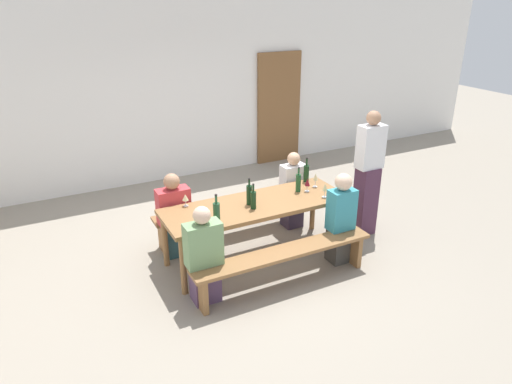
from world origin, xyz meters
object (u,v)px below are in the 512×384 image
at_px(bench_far, 233,210).
at_px(seated_guest_far_0, 174,217).
at_px(seated_guest_near_0, 204,258).
at_px(seated_guest_far_1, 293,192).
at_px(wine_glass_3, 307,183).
at_px(wine_bottle_2, 249,194).
at_px(wine_glass_1, 325,188).
at_px(seated_guest_near_1, 341,220).
at_px(wooden_door, 279,108).
at_px(wine_bottle_0, 306,173).
at_px(bench_near, 284,258).
at_px(wine_bottle_4, 253,200).
at_px(wine_bottle_1, 217,213).
at_px(wine_glass_2, 185,198).
at_px(standing_host, 368,176).
at_px(wine_bottle_3, 298,182).
at_px(tasting_table, 256,209).
at_px(wine_glass_0, 316,177).

distance_m(bench_far, seated_guest_far_0, 0.90).
xyz_separation_m(seated_guest_near_0, seated_guest_far_1, (1.76, 1.09, -0.00)).
bearing_deg(wine_glass_3, wine_bottle_2, -178.98).
height_order(wine_glass_1, seated_guest_near_1, seated_guest_near_1).
distance_m(wooden_door, seated_guest_far_1, 2.89).
distance_m(wine_bottle_0, seated_guest_far_0, 1.84).
distance_m(bench_near, seated_guest_far_0, 1.52).
bearing_deg(bench_near, seated_guest_far_0, 125.10).
distance_m(wine_bottle_2, wine_bottle_4, 0.13).
xyz_separation_m(wine_bottle_4, seated_guest_near_1, (0.97, -0.43, -0.30)).
xyz_separation_m(wine_bottle_1, wine_glass_2, (-0.15, 0.60, -0.02)).
bearing_deg(wine_bottle_4, wine_glass_1, -6.80).
xyz_separation_m(seated_guest_near_0, standing_host, (2.54, 0.46, 0.32)).
distance_m(wine_bottle_0, wine_bottle_3, 0.37).
distance_m(tasting_table, wine_glass_3, 0.78).
xyz_separation_m(wine_glass_1, wine_glass_3, (-0.09, 0.25, -0.01)).
bearing_deg(seated_guest_near_0, wine_glass_3, -70.91).
distance_m(wine_glass_1, wine_glass_3, 0.27).
bearing_deg(bench_far, standing_host, -25.45).
bearing_deg(wooden_door, wine_bottle_3, -115.47).
relative_size(wooden_door, wine_glass_1, 11.47).
height_order(bench_near, seated_guest_near_1, seated_guest_near_1).
bearing_deg(wine_glass_1, wine_bottle_4, 173.20).
distance_m(wine_bottle_3, wine_bottle_4, 0.77).
xyz_separation_m(wine_glass_1, seated_guest_near_0, (-1.74, -0.32, -0.35)).
distance_m(bench_near, wine_bottle_0, 1.47).
relative_size(wine_bottle_3, seated_guest_near_0, 0.29).
relative_size(bench_near, bench_far, 1.00).
relative_size(seated_guest_near_0, seated_guest_near_1, 0.96).
bearing_deg(seated_guest_far_1, wine_glass_3, -11.62).
relative_size(seated_guest_far_1, standing_host, 0.64).
distance_m(wine_bottle_4, wine_glass_0, 1.05).
bearing_deg(wine_bottle_3, bench_near, -129.95).
height_order(wine_glass_2, seated_guest_far_1, seated_guest_far_1).
distance_m(bench_far, wine_bottle_2, 0.86).
bearing_deg(wine_bottle_4, wooden_door, 55.85).
relative_size(wine_bottle_3, wine_glass_0, 1.74).
distance_m(seated_guest_near_1, standing_host, 0.93).
bearing_deg(wine_bottle_3, wine_glass_3, -28.18).
height_order(bench_far, seated_guest_near_0, seated_guest_near_0).
bearing_deg(wine_bottle_0, wine_bottle_2, -162.70).
bearing_deg(wine_glass_0, wine_bottle_2, -174.51).
relative_size(wooden_door, bench_near, 0.96).
distance_m(wine_glass_1, seated_guest_far_0, 1.91).
bearing_deg(tasting_table, wine_bottle_2, 171.00).
relative_size(wooden_door, bench_far, 0.96).
xyz_separation_m(wine_glass_3, seated_guest_near_1, (0.12, -0.57, -0.31)).
height_order(wine_glass_3, seated_guest_near_0, seated_guest_near_0).
distance_m(bench_near, bench_far, 1.39).
bearing_deg(wine_glass_0, seated_guest_near_0, -160.33).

